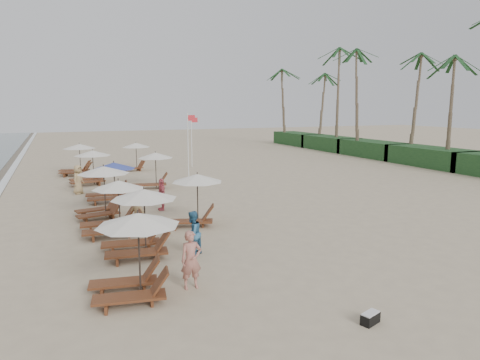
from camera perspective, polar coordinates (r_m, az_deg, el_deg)
name	(u,v)px	position (r m, az deg, el deg)	size (l,w,h in m)	color
ground	(290,246)	(16.61, 6.47, -8.47)	(160.00, 160.00, 0.00)	tan
shrub_hedge	(431,157)	(41.28, 23.57, 2.79)	(3.20, 53.00, 1.60)	#193D1C
palm_row	(429,49)	(41.88, 23.42, 15.40)	(7.00, 52.00, 12.30)	brown
lounger_station_0	(131,255)	(12.25, -13.97, -9.47)	(2.56, 2.26, 2.34)	brown
lounger_station_1	(137,224)	(15.62, -13.21, -5.62)	(2.72, 2.29, 2.32)	brown
lounger_station_2	(112,211)	(18.50, -16.35, -3.84)	(2.69, 2.15, 2.18)	brown
lounger_station_3	(100,191)	(21.39, -17.75, -1.31)	(2.64, 2.38, 2.39)	brown
lounger_station_4	(109,183)	(24.79, -16.64, -0.36)	(2.77, 2.32, 2.12)	brown
lounger_station_5	(89,168)	(30.59, -19.06, 1.46)	(2.83, 2.38, 2.25)	brown
lounger_station_6	(76,160)	(35.05, -20.53, 2.41)	(2.87, 2.68, 2.33)	brown
inland_station_0	(194,195)	(18.99, -6.02, -1.91)	(2.74, 2.24, 2.22)	brown
inland_station_1	(152,168)	(28.10, -11.33, 1.59)	(2.84, 2.24, 2.22)	brown
inland_station_2	(135,152)	(35.97, -13.56, 3.53)	(2.55, 2.24, 2.22)	brown
beachgoer_near	(191,260)	(12.67, -6.37, -10.28)	(0.61, 0.40, 1.68)	#B57162
beachgoer_mid_a	(192,233)	(15.38, -6.21, -6.90)	(0.76, 0.59, 1.57)	#2F688F
beachgoer_mid_b	(139,212)	(18.81, -13.03, -4.11)	(0.98, 0.56, 1.51)	olive
beachgoer_far_a	(162,194)	(22.11, -10.15, -1.85)	(0.94, 0.39, 1.60)	#BE4C57
beachgoer_far_b	(78,179)	(27.48, -20.31, 0.06)	(0.84, 0.55, 1.72)	tan
duffel_bag	(370,318)	(11.40, 16.59, -16.82)	(0.56, 0.41, 0.28)	black
flag_pole_near	(188,142)	(31.65, -6.73, 4.95)	(0.60, 0.08, 4.69)	silver
flag_pole_far	(192,138)	(37.47, -6.27, 5.41)	(0.59, 0.08, 4.36)	silver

